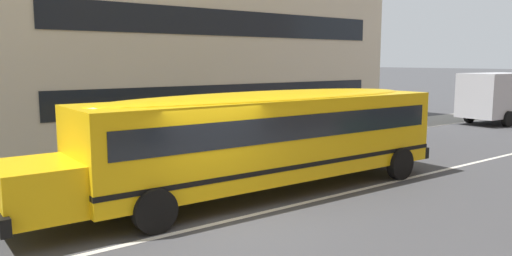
{
  "coord_description": "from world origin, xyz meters",
  "views": [
    {
      "loc": [
        -5.81,
        -8.8,
        3.52
      ],
      "look_at": [
        1.45,
        0.68,
        1.89
      ],
      "focal_mm": 34.91,
      "sensor_mm": 36.0,
      "label": 1
    }
  ],
  "objects": [
    {
      "name": "ground_plane",
      "position": [
        0.0,
        0.0,
        0.0
      ],
      "size": [
        400.0,
        400.0,
        0.0
      ],
      "primitive_type": "plane",
      "color": "#424244"
    },
    {
      "name": "sidewalk_far",
      "position": [
        0.0,
        7.8,
        0.01
      ],
      "size": [
        120.0,
        3.0,
        0.01
      ],
      "primitive_type": "cube",
      "color": "gray",
      "rests_on": "ground_plane"
    },
    {
      "name": "lane_centreline",
      "position": [
        0.0,
        0.0,
        0.0
      ],
      "size": [
        110.0,
        0.16,
        0.01
      ],
      "primitive_type": "cube",
      "color": "silver",
      "rests_on": "ground_plane"
    },
    {
      "name": "school_bus",
      "position": [
        2.26,
        1.36,
        1.61
      ],
      "size": [
        12.19,
        3.04,
        2.71
      ],
      "rotation": [
        0.0,
        0.0,
        3.12
      ],
      "color": "yellow",
      "rests_on": "ground_plane"
    },
    {
      "name": "box_truck",
      "position": [
        22.3,
        4.97,
        1.54
      ],
      "size": [
        6.12,
        2.65,
        2.82
      ],
      "rotation": [
        0.0,
        0.0,
        -0.04
      ],
      "color": "maroon",
      "rests_on": "ground_plane"
    },
    {
      "name": "apartment_block_far_centre",
      "position": [
        6.96,
        15.71,
        6.65
      ],
      "size": [
        19.81,
        12.86,
        13.3
      ],
      "color": "beige",
      "rests_on": "ground_plane"
    }
  ]
}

